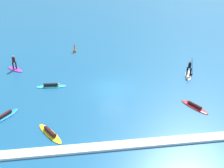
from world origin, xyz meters
TOP-DOWN VIEW (x-y plane):
  - ground_plane at (0.00, 0.00)m, footprint 120.00×120.00m
  - surfer_on_red_board at (6.94, -4.60)m, footprint 2.01×2.93m
  - surfer_on_blue_board at (-9.84, -3.98)m, footprint 2.38×2.80m
  - surfer_on_teal_board at (-6.22, 1.18)m, footprint 3.14×0.90m
  - surfer_on_white_board at (8.96, 1.88)m, footprint 1.57×2.84m
  - surfer_on_yellow_board at (-5.81, -6.86)m, footprint 2.37×3.09m
  - surfer_on_purple_board at (-10.73, 6.15)m, footprint 2.33×2.28m
  - marker_buoy at (-3.70, 11.20)m, footprint 0.47×0.47m
  - wave_crest at (0.00, -9.02)m, footprint 21.09×0.90m

SIDE VIEW (x-z plane):
  - ground_plane at x=0.00m, z-range 0.00..0.00m
  - wave_crest at x=0.00m, z-range 0.00..0.18m
  - surfer_on_blue_board at x=-9.84m, z-range -0.07..0.32m
  - surfer_on_red_board at x=6.94m, z-range -0.07..0.32m
  - surfer_on_teal_board at x=-6.22m, z-range -0.07..0.34m
  - surfer_on_yellow_board at x=-5.81m, z-range -0.07..0.36m
  - marker_buoy at x=-3.70m, z-range -0.41..0.79m
  - surfer_on_white_board at x=8.96m, z-range -0.69..1.53m
  - surfer_on_purple_board at x=-10.73m, z-range -0.45..1.34m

